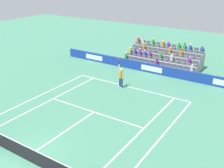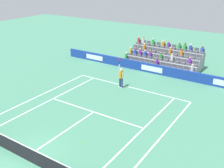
% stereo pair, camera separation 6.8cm
% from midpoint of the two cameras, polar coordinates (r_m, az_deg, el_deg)
% --- Properties ---
extents(ground_plane, '(80.00, 80.00, 0.00)m').
position_cam_midpoint_polar(ground_plane, '(16.13, -18.19, -14.85)').
color(ground_plane, '#47896B').
extents(line_baseline, '(10.97, 0.10, 0.01)m').
position_cam_midpoint_polar(line_baseline, '(24.06, 3.85, -0.68)').
color(line_baseline, white).
rests_on(line_baseline, ground).
extents(line_service, '(8.23, 0.10, 0.01)m').
position_cam_midpoint_polar(line_service, '(19.91, -3.99, -5.94)').
color(line_service, white).
rests_on(line_service, ground).
extents(line_centre_service, '(0.10, 6.40, 0.01)m').
position_cam_midpoint_polar(line_centre_service, '(17.83, -10.24, -10.00)').
color(line_centre_service, white).
rests_on(line_centre_service, ground).
extents(line_singles_sideline_left, '(0.10, 11.89, 0.01)m').
position_cam_midpoint_polar(line_singles_sideline_left, '(22.11, -13.29, -3.48)').
color(line_singles_sideline_left, white).
rests_on(line_singles_sideline_left, ground).
extents(line_singles_sideline_right, '(0.10, 11.89, 0.01)m').
position_cam_midpoint_polar(line_singles_sideline_right, '(17.70, 6.01, -10.00)').
color(line_singles_sideline_right, white).
rests_on(line_singles_sideline_right, ground).
extents(line_doubles_sideline_left, '(0.10, 11.89, 0.01)m').
position_cam_midpoint_polar(line_doubles_sideline_left, '(23.05, -15.68, -2.62)').
color(line_doubles_sideline_left, white).
rests_on(line_doubles_sideline_left, ground).
extents(line_doubles_sideline_right, '(0.10, 11.89, 0.01)m').
position_cam_midpoint_polar(line_doubles_sideline_right, '(17.24, 10.12, -11.25)').
color(line_doubles_sideline_right, white).
rests_on(line_doubles_sideline_right, ground).
extents(line_centre_mark, '(0.10, 0.20, 0.01)m').
position_cam_midpoint_polar(line_centre_mark, '(23.98, 3.74, -0.76)').
color(line_centre_mark, white).
rests_on(line_centre_mark, ground).
extents(sponsor_barrier, '(21.66, 0.22, 0.96)m').
position_cam_midpoint_polar(sponsor_barrier, '(27.56, 8.39, 3.28)').
color(sponsor_barrier, '#193899').
rests_on(sponsor_barrier, ground).
extents(tennis_net, '(11.97, 0.10, 1.07)m').
position_cam_midpoint_polar(tennis_net, '(15.84, -18.42, -13.43)').
color(tennis_net, '#33383D').
rests_on(tennis_net, ground).
extents(tennis_player, '(0.51, 0.40, 2.85)m').
position_cam_midpoint_polar(tennis_player, '(23.64, 1.82, 1.51)').
color(tennis_player, navy).
rests_on(tennis_player, ground).
extents(stadium_stand, '(8.06, 3.80, 2.62)m').
position_cam_midpoint_polar(stadium_stand, '(30.07, 10.80, 5.21)').
color(stadium_stand, gray).
rests_on(stadium_stand, ground).
extents(loose_tennis_ball, '(0.07, 0.07, 0.07)m').
position_cam_midpoint_polar(loose_tennis_ball, '(16.60, -6.33, -12.36)').
color(loose_tennis_ball, '#D1E533').
rests_on(loose_tennis_ball, ground).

